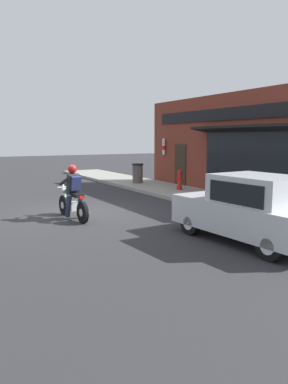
{
  "coord_description": "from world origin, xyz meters",
  "views": [
    {
      "loc": [
        -4.0,
        -11.28,
        2.39
      ],
      "look_at": [
        0.93,
        -2.62,
        0.95
      ],
      "focal_mm": 35.0,
      "sensor_mm": 36.0,
      "label": 1
    }
  ],
  "objects_px": {
    "fire_hydrant": "(179,180)",
    "trash_bin": "(138,173)",
    "car_hatchback": "(251,210)",
    "motorcycle_with_rider": "(73,197)"
  },
  "relations": [
    {
      "from": "fire_hydrant",
      "to": "trash_bin",
      "type": "xyz_separation_m",
      "value": [
        -0.36,
        3.16,
        0.06
      ]
    },
    {
      "from": "car_hatchback",
      "to": "fire_hydrant",
      "type": "bearing_deg",
      "value": 66.88
    },
    {
      "from": "car_hatchback",
      "to": "fire_hydrant",
      "type": "height_order",
      "value": "car_hatchback"
    },
    {
      "from": "motorcycle_with_rider",
      "to": "trash_bin",
      "type": "xyz_separation_m",
      "value": [
        5.47,
        5.99,
        -0.04
      ]
    },
    {
      "from": "motorcycle_with_rider",
      "to": "fire_hydrant",
      "type": "relative_size",
      "value": 2.3
    },
    {
      "from": "motorcycle_with_rider",
      "to": "car_hatchback",
      "type": "height_order",
      "value": "motorcycle_with_rider"
    },
    {
      "from": "car_hatchback",
      "to": "trash_bin",
      "type": "relative_size",
      "value": 3.94
    },
    {
      "from": "motorcycle_with_rider",
      "to": "car_hatchback",
      "type": "distance_m",
      "value": 5.2
    },
    {
      "from": "car_hatchback",
      "to": "fire_hydrant",
      "type": "relative_size",
      "value": 4.39
    },
    {
      "from": "fire_hydrant",
      "to": "trash_bin",
      "type": "height_order",
      "value": "trash_bin"
    }
  ]
}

